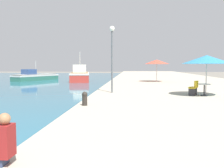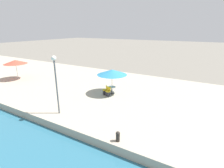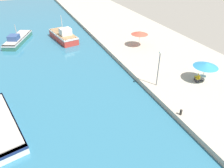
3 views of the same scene
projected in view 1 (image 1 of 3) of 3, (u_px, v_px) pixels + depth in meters
quay_promenade at (168, 80)px, 37.20m from camera, size 16.00×90.00×0.65m
fishing_boat_mid at (80, 76)px, 39.00m from camera, size 4.12×8.18×4.62m
fishing_boat_far at (35, 76)px, 41.84m from camera, size 5.73×8.83×3.28m
cafe_umbrella_pink at (207, 59)px, 15.31m from camera, size 3.01×3.01×2.51m
cafe_umbrella_white at (157, 62)px, 28.71m from camera, size 2.84×2.84×2.55m
cafe_table at (204, 87)px, 15.40m from camera, size 0.80×0.80×0.74m
cafe_chair_left at (192, 90)px, 15.50m from camera, size 0.44×0.41×0.91m
cafe_chair_right at (194, 90)px, 15.96m from camera, size 0.59×0.59×0.91m
person_at_quay at (3, 142)px, 4.67m from camera, size 0.54×0.36×0.99m
mooring_bollard at (85, 98)px, 11.66m from camera, size 0.26×0.26×0.65m
lamppost at (112, 48)px, 17.08m from camera, size 0.36×0.36×4.56m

